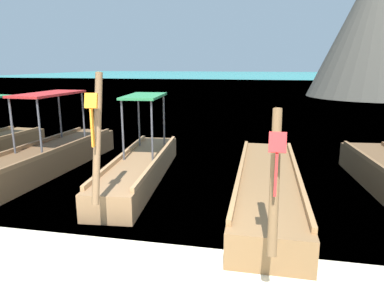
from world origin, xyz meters
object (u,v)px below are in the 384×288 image
object	(u,v)px
longtail_boat_red_ribbon	(268,186)
karst_rock	(382,22)
longtail_boat_orange_ribbon	(140,167)
longtail_boat_blue_ribbon	(34,162)

from	to	relation	value
longtail_boat_red_ribbon	karst_rock	xyz separation A→B (m)	(9.30, 25.96, 5.85)
longtail_boat_orange_ribbon	karst_rock	world-z (taller)	karst_rock
karst_rock	longtail_boat_red_ribbon	bearing A→B (deg)	-109.71
karst_rock	longtail_boat_blue_ribbon	bearing A→B (deg)	-120.55
longtail_boat_blue_ribbon	longtail_boat_orange_ribbon	bearing A→B (deg)	5.45
longtail_boat_blue_ribbon	longtail_boat_red_ribbon	bearing A→B (deg)	-3.47
longtail_boat_orange_ribbon	karst_rock	bearing A→B (deg)	63.96
longtail_boat_red_ribbon	karst_rock	world-z (taller)	karst_rock
longtail_boat_blue_ribbon	longtail_boat_orange_ribbon	size ratio (longest dim) A/B	1.30
longtail_boat_blue_ribbon	karst_rock	distance (m)	30.29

